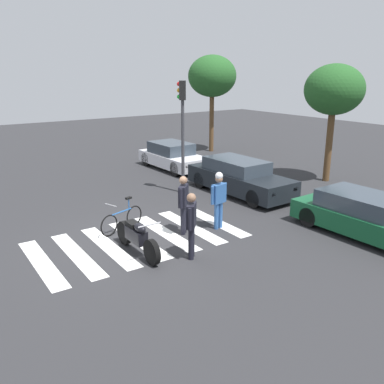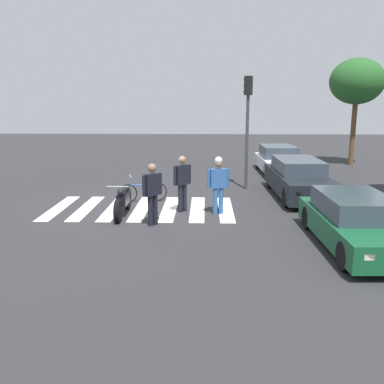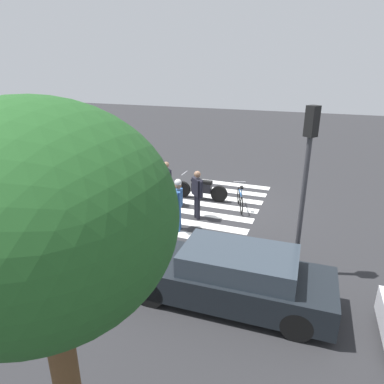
% 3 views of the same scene
% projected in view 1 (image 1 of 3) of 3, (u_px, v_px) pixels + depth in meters
% --- Properties ---
extents(ground_plane, '(60.00, 60.00, 0.00)m').
position_uv_depth(ground_plane, '(138.00, 239.00, 11.76)').
color(ground_plane, '#2B2B2D').
extents(police_motorcycle, '(2.22, 0.62, 1.05)m').
position_uv_depth(police_motorcycle, '(137.00, 237.00, 10.74)').
color(police_motorcycle, black).
rests_on(police_motorcycle, ground_plane).
extents(leaning_bicycle, '(0.65, 1.60, 0.98)m').
position_uv_depth(leaning_bicycle, '(122.00, 219.00, 12.31)').
color(leaning_bicycle, black).
rests_on(leaning_bicycle, ground_plane).
extents(officer_on_foot, '(0.51, 0.52, 1.75)m').
position_uv_depth(officer_on_foot, '(183.00, 201.00, 11.93)').
color(officer_on_foot, black).
rests_on(officer_on_foot, ground_plane).
extents(officer_by_motorcycle, '(0.54, 0.49, 1.74)m').
position_uv_depth(officer_by_motorcycle, '(191.00, 221.00, 10.33)').
color(officer_by_motorcycle, black).
rests_on(officer_by_motorcycle, ground_plane).
extents(pedestrian_bystander, '(0.28, 0.66, 1.77)m').
position_uv_depth(pedestrian_bystander, '(219.00, 196.00, 12.32)').
color(pedestrian_bystander, '#2D5999').
rests_on(pedestrian_bystander, ground_plane).
extents(crosswalk_stripes, '(3.23, 5.85, 0.01)m').
position_uv_depth(crosswalk_stripes, '(138.00, 239.00, 11.76)').
color(crosswalk_stripes, silver).
rests_on(crosswalk_stripes, ground_plane).
extents(car_white_van, '(3.99, 1.82, 1.27)m').
position_uv_depth(car_white_van, '(173.00, 156.00, 20.15)').
color(car_white_van, black).
rests_on(car_white_van, ground_plane).
extents(car_black_suv, '(4.68, 1.80, 1.34)m').
position_uv_depth(car_black_suv, '(239.00, 177.00, 16.01)').
color(car_black_suv, black).
rests_on(car_black_suv, ground_plane).
extents(car_green_compact, '(4.29, 1.82, 1.23)m').
position_uv_depth(car_green_compact, '(365.00, 216.00, 11.92)').
color(car_green_compact, black).
rests_on(car_green_compact, ground_plane).
extents(traffic_light_pole, '(0.33, 0.35, 4.30)m').
position_uv_depth(traffic_light_pole, '(182.00, 119.00, 15.46)').
color(traffic_light_pole, '#38383D').
rests_on(traffic_light_pole, ground_plane).
extents(street_tree_near, '(2.77, 2.77, 5.53)m').
position_uv_depth(street_tree_near, '(212.00, 77.00, 23.48)').
color(street_tree_near, brown).
rests_on(street_tree_near, ground_plane).
extents(street_tree_mid, '(2.45, 2.45, 4.94)m').
position_uv_depth(street_tree_mid, '(334.00, 91.00, 16.96)').
color(street_tree_mid, brown).
rests_on(street_tree_mid, ground_plane).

